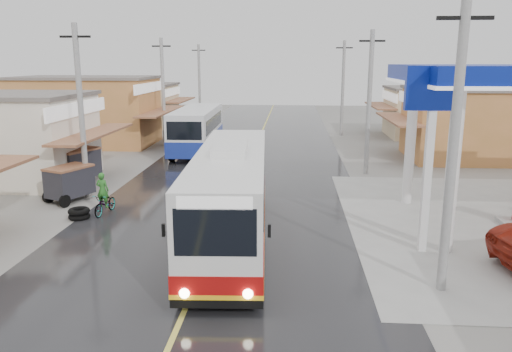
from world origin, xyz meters
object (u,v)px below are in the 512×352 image
at_px(coach_bus, 231,195).
at_px(tricycle_near, 69,181).
at_px(cyclist, 105,200).
at_px(second_bus, 197,129).
at_px(tricycle_far, 76,164).
at_px(tyre_stack, 79,214).

height_order(coach_bus, tricycle_near, coach_bus).
bearing_deg(coach_bus, cyclist, 151.18).
bearing_deg(coach_bus, second_bus, 101.60).
distance_m(second_bus, tricycle_far, 10.54).
bearing_deg(cyclist, second_bus, 93.07).
height_order(cyclist, tyre_stack, cyclist).
bearing_deg(tyre_stack, coach_bus, -17.55).
distance_m(coach_bus, second_bus, 18.05).
bearing_deg(tyre_stack, cyclist, 39.85).
bearing_deg(tyre_stack, second_bus, 82.47).
distance_m(tricycle_near, tyre_stack, 3.05).
xyz_separation_m(cyclist, tricycle_near, (-2.35, 1.85, 0.33)).
relative_size(second_bus, tricycle_near, 3.72).
relative_size(coach_bus, tricycle_far, 4.06).
relative_size(coach_bus, tyre_stack, 13.00).
height_order(coach_bus, cyclist, coach_bus).
xyz_separation_m(coach_bus, tricycle_far, (-9.20, 8.04, -0.65)).
height_order(second_bus, tricycle_far, second_bus).
xyz_separation_m(coach_bus, cyclist, (-5.73, 2.78, -1.10)).
bearing_deg(tyre_stack, tricycle_far, 113.86).
bearing_deg(cyclist, coach_bus, -18.16).
bearing_deg(tricycle_near, tyre_stack, -36.22).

